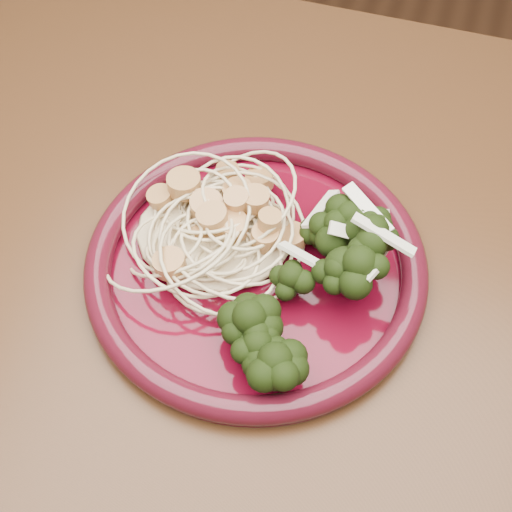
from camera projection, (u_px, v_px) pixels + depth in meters
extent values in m
cube|color=#472814|center=(209.00, 339.00, 0.53)|extent=(1.20, 0.80, 0.04)
cylinder|color=#480513|center=(256.00, 269.00, 0.54)|extent=(0.33, 0.33, 0.01)
torus|color=#480D19|center=(256.00, 263.00, 0.54)|extent=(0.34, 0.34, 0.02)
ellipsoid|color=beige|center=(213.00, 228.00, 0.54)|extent=(0.15, 0.14, 0.03)
ellipsoid|color=black|center=(313.00, 286.00, 0.50)|extent=(0.13, 0.16, 0.05)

